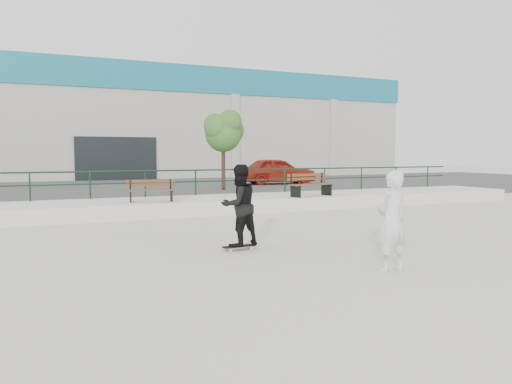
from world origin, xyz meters
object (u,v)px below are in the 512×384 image
bench_right (310,185)px  tree (224,130)px  skateboard (239,247)px  red_car (277,171)px  standing_skater (239,205)px  seated_skater (392,221)px  bench_left (151,191)px

bench_right → tree: tree is taller
skateboard → bench_right: bearing=44.5°
red_car → bench_right: bearing=170.8°
standing_skater → red_car: bearing=-132.0°
tree → seated_skater: (-2.07, -14.10, -2.28)m
standing_skater → bench_right: bearing=-143.2°
bench_left → red_car: 11.06m
bench_left → skateboard: bench_left is taller
tree → skateboard: tree is taller
standing_skater → seated_skater: (1.76, -3.04, -0.08)m
bench_left → bench_right: size_ratio=0.84×
red_car → bench_left: bearing=138.1°
red_car → tree: bearing=133.0°
bench_left → red_car: (8.48, 7.09, 0.34)m
bench_left → skateboard: bearing=-76.6°
red_car → seated_skater: (-6.27, -17.03, -0.28)m
bench_right → seated_skater: size_ratio=1.09×
standing_skater → tree: bearing=-121.2°
bench_right → red_car: red_car is taller
bench_left → seated_skater: size_ratio=0.92×
bench_right → skateboard: bearing=-143.2°
bench_left → skateboard: size_ratio=2.15×
bench_right → standing_skater: bearing=-143.2°
bench_left → seated_skater: 10.18m
tree → red_car: tree is taller
bench_right → tree: (-1.86, 4.55, 2.27)m
tree → seated_skater: bearing=-98.4°
red_car → standing_skater: size_ratio=2.30×
bench_left → tree: tree is taller
seated_skater → standing_skater: bearing=-63.6°
skateboard → bench_left: bearing=89.3°
bench_right → red_car: size_ratio=0.48×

